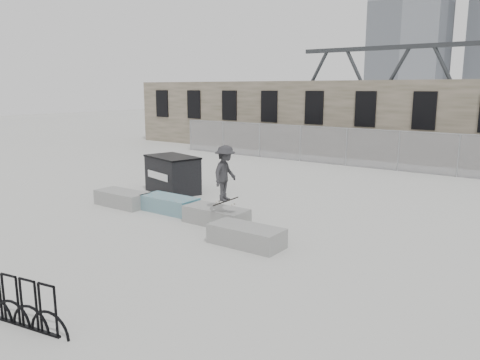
% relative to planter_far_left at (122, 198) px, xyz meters
% --- Properties ---
extents(ground, '(120.00, 120.00, 0.00)m').
position_rel_planter_far_left_xyz_m(ground, '(2.90, 0.20, -0.28)').
color(ground, '#B3B3AE').
rests_on(ground, ground).
extents(stone_wall, '(36.00, 2.58, 4.50)m').
position_rel_planter_far_left_xyz_m(stone_wall, '(2.90, 16.44, 1.98)').
color(stone_wall, '#665D4B').
rests_on(stone_wall, ground).
extents(chainlink_fence, '(22.06, 0.06, 2.02)m').
position_rel_planter_far_left_xyz_m(chainlink_fence, '(2.90, 12.70, 0.76)').
color(chainlink_fence, gray).
rests_on(chainlink_fence, ground).
extents(planter_far_left, '(2.00, 0.90, 0.52)m').
position_rel_planter_far_left_xyz_m(planter_far_left, '(0.00, 0.00, 0.00)').
color(planter_far_left, gray).
rests_on(planter_far_left, ground).
extents(planter_center_left, '(2.00, 0.90, 0.52)m').
position_rel_planter_far_left_xyz_m(planter_center_left, '(1.91, 0.39, 0.00)').
color(planter_center_left, teal).
rests_on(planter_center_left, ground).
extents(planter_center_right, '(2.00, 0.90, 0.52)m').
position_rel_planter_far_left_xyz_m(planter_center_right, '(4.09, 0.17, 0.00)').
color(planter_center_right, gray).
rests_on(planter_center_right, ground).
extents(planter_offset, '(2.00, 0.90, 0.52)m').
position_rel_planter_far_left_xyz_m(planter_offset, '(5.96, -0.90, 0.00)').
color(planter_offset, gray).
rests_on(planter_offset, ground).
extents(dumpster, '(2.50, 1.90, 1.46)m').
position_rel_planter_far_left_xyz_m(dumpster, '(-0.02, 2.57, 0.46)').
color(dumpster, black).
rests_on(dumpster, ground).
extents(skateboarder, '(0.77, 1.11, 1.80)m').
position_rel_planter_far_left_xyz_m(skateboarder, '(4.68, -0.14, 1.40)').
color(skateboarder, '#2B2A2D').
rests_on(skateboarder, ground).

